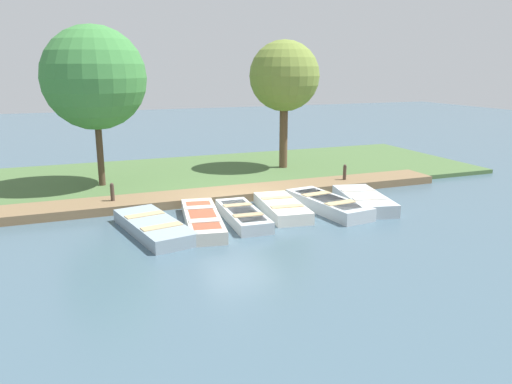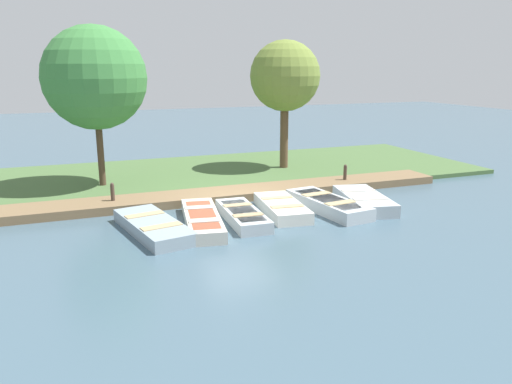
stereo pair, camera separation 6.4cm
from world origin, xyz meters
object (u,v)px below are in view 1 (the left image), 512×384
park_tree_far_left (94,78)px  park_tree_left (284,77)px  mooring_post_near (113,196)px  rowboat_5 (364,200)px  mooring_post_far (345,175)px  rowboat_0 (153,226)px  rowboat_2 (243,215)px  rowboat_4 (328,204)px  rowboat_3 (282,207)px  rowboat_1 (202,219)px

park_tree_far_left → park_tree_left: 7.80m
mooring_post_near → rowboat_5: bearing=71.0°
mooring_post_far → park_tree_far_left: (-2.91, -8.74, 3.66)m
rowboat_0 → park_tree_left: (-6.48, 6.88, 3.90)m
rowboat_2 → mooring_post_near: 4.45m
rowboat_2 → rowboat_4: rowboat_4 is taller
rowboat_4 → rowboat_5: rowboat_5 is taller
rowboat_0 → rowboat_3: (-0.47, 4.12, 0.00)m
mooring_post_near → park_tree_left: size_ratio=0.16×
rowboat_5 → park_tree_far_left: 10.41m
rowboat_1 → rowboat_2: 1.24m
rowboat_2 → rowboat_3: rowboat_3 is taller
rowboat_2 → rowboat_5: bearing=94.0°
rowboat_4 → rowboat_2: bearing=-95.5°
rowboat_0 → rowboat_4: 5.64m
rowboat_1 → park_tree_left: bearing=148.6°
mooring_post_far → park_tree_far_left: bearing=-108.4°
rowboat_5 → rowboat_0: bearing=-76.1°
rowboat_3 → mooring_post_far: 4.45m
park_tree_far_left → rowboat_3: bearing=43.3°
rowboat_4 → mooring_post_near: (-2.66, -6.43, 0.23)m
mooring_post_near → mooring_post_far: size_ratio=1.00×
rowboat_1 → park_tree_left: size_ratio=0.65×
rowboat_1 → mooring_post_far: 6.97m
rowboat_1 → rowboat_5: bearing=99.8°
rowboat_2 → rowboat_1: bearing=-87.4°
rowboat_5 → mooring_post_near: (-2.68, -7.77, 0.23)m
rowboat_0 → park_tree_left: 10.23m
rowboat_1 → mooring_post_near: (-2.74, -2.24, 0.26)m
park_tree_left → rowboat_5: bearing=0.9°
rowboat_5 → rowboat_2: bearing=-76.9°
rowboat_4 → rowboat_5: 1.34m
mooring_post_near → park_tree_far_left: size_ratio=0.15×
rowboat_0 → rowboat_1: (-0.15, 1.45, -0.00)m
rowboat_3 → park_tree_left: bearing=161.9°
rowboat_1 → rowboat_4: (-0.09, 4.19, 0.02)m
rowboat_4 → park_tree_left: park_tree_left is taller
rowboat_1 → rowboat_4: size_ratio=1.06×
rowboat_3 → park_tree_left: (-6.02, 2.75, 3.90)m
rowboat_0 → rowboat_3: rowboat_3 is taller
rowboat_2 → rowboat_5: (-0.07, 4.29, 0.03)m
rowboat_1 → mooring_post_near: size_ratio=4.19×
mooring_post_near → rowboat_1: bearing=39.3°
mooring_post_near → park_tree_far_left: (-2.91, -0.10, 3.66)m
rowboat_3 → park_tree_far_left: park_tree_far_left is taller
rowboat_2 → park_tree_left: bearing=149.6°
rowboat_2 → park_tree_far_left: park_tree_far_left is taller
rowboat_1 → park_tree_far_left: size_ratio=0.62×
rowboat_0 → rowboat_5: 6.98m
mooring_post_far → park_tree_far_left: park_tree_far_left is taller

